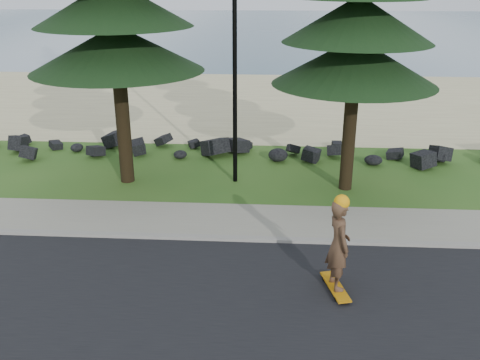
{
  "coord_description": "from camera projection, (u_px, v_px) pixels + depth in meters",
  "views": [
    {
      "loc": [
        1.17,
        -12.93,
        6.44
      ],
      "look_at": [
        0.36,
        0.0,
        1.31
      ],
      "focal_mm": 40.0,
      "sensor_mm": 36.0,
      "label": 1
    }
  ],
  "objects": [
    {
      "name": "road",
      "position": [
        207.0,
        328.0,
        10.26
      ],
      "size": [
        160.0,
        7.0,
        0.02
      ],
      "primitive_type": "cube",
      "color": "black",
      "rests_on": "ground"
    },
    {
      "name": "beach_sand",
      "position": [
        251.0,
        101.0,
        27.89
      ],
      "size": [
        160.0,
        15.0,
        0.01
      ],
      "primitive_type": "cube",
      "color": "tan",
      "rests_on": "ground"
    },
    {
      "name": "ground",
      "position": [
        227.0,
        225.0,
        14.44
      ],
      "size": [
        160.0,
        160.0,
        0.0
      ],
      "primitive_type": "plane",
      "color": "#2C5A1C",
      "rests_on": "ground"
    },
    {
      "name": "sidewalk",
      "position": [
        227.0,
        220.0,
        14.61
      ],
      "size": [
        160.0,
        2.0,
        0.08
      ],
      "primitive_type": "cube",
      "color": "gray",
      "rests_on": "ground"
    },
    {
      "name": "lamp_post",
      "position": [
        235.0,
        52.0,
        15.89
      ],
      "size": [
        0.25,
        0.14,
        8.14
      ],
      "color": "black",
      "rests_on": "ground"
    },
    {
      "name": "ocean",
      "position": [
        264.0,
        29.0,
        61.76
      ],
      "size": [
        160.0,
        58.0,
        0.01
      ],
      "primitive_type": "cube",
      "color": "#3A5E70",
      "rests_on": "ground"
    },
    {
      "name": "kerb",
      "position": [
        224.0,
        239.0,
        13.59
      ],
      "size": [
        160.0,
        0.2,
        0.1
      ],
      "primitive_type": "cube",
      "color": "gray",
      "rests_on": "ground"
    },
    {
      "name": "seawall_boulders",
      "position": [
        240.0,
        157.0,
        19.64
      ],
      "size": [
        60.0,
        2.4,
        1.1
      ],
      "primitive_type": null,
      "color": "black",
      "rests_on": "ground"
    },
    {
      "name": "skateboarder",
      "position": [
        338.0,
        245.0,
        11.05
      ],
      "size": [
        0.64,
        1.23,
        2.23
      ],
      "rotation": [
        0.0,
        0.0,
        1.81
      ],
      "color": "#BA740A",
      "rests_on": "ground"
    }
  ]
}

